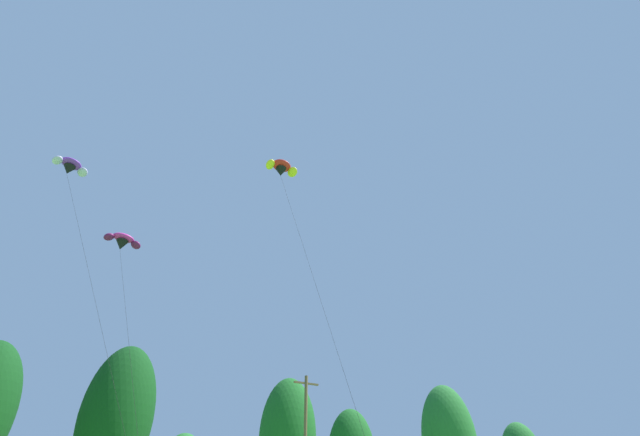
{
  "coord_description": "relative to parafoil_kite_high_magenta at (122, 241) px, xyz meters",
  "views": [
    {
      "loc": [
        -9.37,
        6.57,
        1.95
      ],
      "look_at": [
        -0.68,
        23.45,
        14.99
      ],
      "focal_mm": 24.98,
      "sensor_mm": 36.0,
      "label": 1
    }
  ],
  "objects": [
    {
      "name": "treeline_tree_e",
      "position": [
        3.36,
        8.35,
        -11.69
      ],
      "size": [
        5.89,
        5.89,
        15.14
      ],
      "color": "#472D19",
      "rests_on": "ground_plane"
    },
    {
      "name": "parafoil_kite_high_magenta",
      "position": [
        0.0,
        0.0,
        0.0
      ],
      "size": [
        5.57,
        12.64,
        19.95
      ],
      "color": "#D12893"
    },
    {
      "name": "parafoil_kite_mid_red_yellow",
      "position": [
        9.93,
        -9.02,
        4.8
      ],
      "size": [
        4.3,
        8.54,
        24.76
      ],
      "color": "red"
    },
    {
      "name": "parafoil_kite_far_purple",
      "position": [
        -5.28,
        -1.68,
        4.63
      ],
      "size": [
        10.77,
        11.25,
        24.53
      ],
      "color": "purple"
    }
  ]
}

